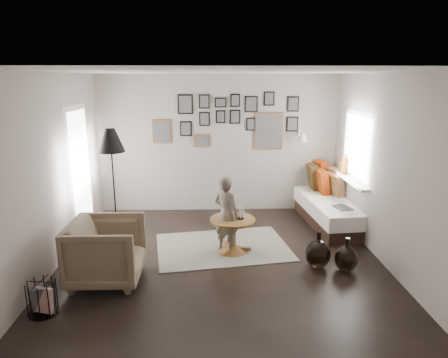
{
  "coord_description": "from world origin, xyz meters",
  "views": [
    {
      "loc": [
        -0.14,
        -5.1,
        2.52
      ],
      "look_at": [
        0.05,
        0.5,
        1.1
      ],
      "focal_mm": 32.0,
      "sensor_mm": 36.0,
      "label": 1
    }
  ],
  "objects_px": {
    "pedestal_table": "(233,237)",
    "vase": "(227,209)",
    "floor_lamp": "(111,145)",
    "daybed": "(330,204)",
    "magazine_basket": "(42,298)",
    "armchair": "(107,251)",
    "demijohn_small": "(346,259)",
    "demijohn_large": "(318,254)",
    "child": "(226,215)"
  },
  "relations": [
    {
      "from": "pedestal_table",
      "to": "vase",
      "type": "xyz_separation_m",
      "value": [
        -0.08,
        0.02,
        0.43
      ]
    },
    {
      "from": "pedestal_table",
      "to": "floor_lamp",
      "type": "height_order",
      "value": "floor_lamp"
    },
    {
      "from": "pedestal_table",
      "to": "daybed",
      "type": "distance_m",
      "value": 2.22
    },
    {
      "from": "vase",
      "to": "magazine_basket",
      "type": "relative_size",
      "value": 1.25
    },
    {
      "from": "armchair",
      "to": "demijohn_small",
      "type": "height_order",
      "value": "armchair"
    },
    {
      "from": "floor_lamp",
      "to": "demijohn_large",
      "type": "distance_m",
      "value": 3.42
    },
    {
      "from": "pedestal_table",
      "to": "demijohn_small",
      "type": "distance_m",
      "value": 1.63
    },
    {
      "from": "demijohn_large",
      "to": "child",
      "type": "bearing_deg",
      "value": 155.77
    },
    {
      "from": "daybed",
      "to": "armchair",
      "type": "bearing_deg",
      "value": -153.85
    },
    {
      "from": "daybed",
      "to": "child",
      "type": "xyz_separation_m",
      "value": [
        -1.92,
        -1.25,
        0.27
      ]
    },
    {
      "from": "daybed",
      "to": "magazine_basket",
      "type": "height_order",
      "value": "daybed"
    },
    {
      "from": "pedestal_table",
      "to": "magazine_basket",
      "type": "relative_size",
      "value": 1.75
    },
    {
      "from": "vase",
      "to": "floor_lamp",
      "type": "xyz_separation_m",
      "value": [
        -1.74,
        0.5,
        0.87
      ]
    },
    {
      "from": "daybed",
      "to": "child",
      "type": "relative_size",
      "value": 1.84
    },
    {
      "from": "magazine_basket",
      "to": "vase",
      "type": "bearing_deg",
      "value": 36.55
    },
    {
      "from": "magazine_basket",
      "to": "child",
      "type": "xyz_separation_m",
      "value": [
        2.08,
        1.54,
        0.4
      ]
    },
    {
      "from": "armchair",
      "to": "magazine_basket",
      "type": "distance_m",
      "value": 0.92
    },
    {
      "from": "daybed",
      "to": "pedestal_table",
      "type": "bearing_deg",
      "value": -150.15
    },
    {
      "from": "daybed",
      "to": "child",
      "type": "distance_m",
      "value": 2.31
    },
    {
      "from": "magazine_basket",
      "to": "child",
      "type": "distance_m",
      "value": 2.62
    },
    {
      "from": "floor_lamp",
      "to": "magazine_basket",
      "type": "relative_size",
      "value": 4.71
    },
    {
      "from": "pedestal_table",
      "to": "magazine_basket",
      "type": "xyz_separation_m",
      "value": [
        -2.17,
        -1.53,
        -0.05
      ]
    },
    {
      "from": "vase",
      "to": "pedestal_table",
      "type": "bearing_deg",
      "value": -14.04
    },
    {
      "from": "magazine_basket",
      "to": "daybed",
      "type": "bearing_deg",
      "value": 34.94
    },
    {
      "from": "demijohn_small",
      "to": "pedestal_table",
      "type": "bearing_deg",
      "value": 155.94
    },
    {
      "from": "armchair",
      "to": "floor_lamp",
      "type": "distance_m",
      "value": 1.76
    },
    {
      "from": "vase",
      "to": "demijohn_large",
      "type": "height_order",
      "value": "vase"
    },
    {
      "from": "vase",
      "to": "demijohn_small",
      "type": "relative_size",
      "value": 1.0
    },
    {
      "from": "demijohn_large",
      "to": "floor_lamp",
      "type": "bearing_deg",
      "value": 160.2
    },
    {
      "from": "magazine_basket",
      "to": "child",
      "type": "height_order",
      "value": "child"
    },
    {
      "from": "demijohn_large",
      "to": "daybed",
      "type": "bearing_deg",
      "value": 68.98
    },
    {
      "from": "demijohn_small",
      "to": "armchair",
      "type": "bearing_deg",
      "value": -177.21
    },
    {
      "from": "vase",
      "to": "demijohn_small",
      "type": "distance_m",
      "value": 1.77
    },
    {
      "from": "pedestal_table",
      "to": "child",
      "type": "distance_m",
      "value": 0.35
    },
    {
      "from": "pedestal_table",
      "to": "armchair",
      "type": "distance_m",
      "value": 1.83
    },
    {
      "from": "vase",
      "to": "floor_lamp",
      "type": "height_order",
      "value": "floor_lamp"
    },
    {
      "from": "vase",
      "to": "child",
      "type": "bearing_deg",
      "value": -139.8
    },
    {
      "from": "vase",
      "to": "demijohn_large",
      "type": "xyz_separation_m",
      "value": [
        1.21,
        -0.56,
        -0.47
      ]
    },
    {
      "from": "magazine_basket",
      "to": "demijohn_small",
      "type": "xyz_separation_m",
      "value": [
        3.66,
        0.87,
        -0.01
      ]
    },
    {
      "from": "magazine_basket",
      "to": "demijohn_small",
      "type": "distance_m",
      "value": 3.76
    },
    {
      "from": "magazine_basket",
      "to": "demijohn_small",
      "type": "relative_size",
      "value": 0.8
    },
    {
      "from": "pedestal_table",
      "to": "demijohn_large",
      "type": "bearing_deg",
      "value": -25.58
    },
    {
      "from": "pedestal_table",
      "to": "daybed",
      "type": "height_order",
      "value": "daybed"
    },
    {
      "from": "daybed",
      "to": "armchair",
      "type": "relative_size",
      "value": 2.41
    },
    {
      "from": "magazine_basket",
      "to": "child",
      "type": "bearing_deg",
      "value": 36.53
    },
    {
      "from": "armchair",
      "to": "daybed",
      "type": "bearing_deg",
      "value": -58.87
    },
    {
      "from": "daybed",
      "to": "floor_lamp",
      "type": "distance_m",
      "value": 3.92
    },
    {
      "from": "demijohn_small",
      "to": "child",
      "type": "height_order",
      "value": "child"
    },
    {
      "from": "daybed",
      "to": "child",
      "type": "bearing_deg",
      "value": -151.66
    },
    {
      "from": "pedestal_table",
      "to": "vase",
      "type": "distance_m",
      "value": 0.44
    }
  ]
}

